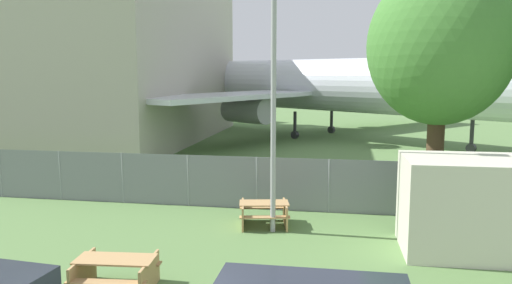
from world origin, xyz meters
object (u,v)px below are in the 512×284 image
Objects in this scene: airplane at (327,86)px; portable_cabin at (499,207)px; tree_near_hangar at (440,47)px; picnic_bench_open_grass at (264,211)px; picnic_bench_near_cabin at (116,271)px.

portable_cabin is (5.42, -24.04, -2.60)m from airplane.
portable_cabin is 6.87m from tree_near_hangar.
tree_near_hangar is (4.63, -18.89, 1.87)m from airplane.
airplane is 4.14× the size of tree_near_hangar.
portable_cabin is at bearing -81.30° from tree_near_hangar.
picnic_bench_open_grass is (-1.14, -22.68, -3.42)m from airplane.
portable_cabin is 2.80× the size of picnic_bench_open_grass.
tree_near_hangar is (-0.79, 5.15, 4.47)m from portable_cabin.
tree_near_hangar is (5.77, 3.79, 5.29)m from picnic_bench_open_grass.
portable_cabin is 2.72× the size of picnic_bench_near_cabin.
picnic_bench_near_cabin is 5.88m from picnic_bench_open_grass.
picnic_bench_near_cabin is 1.03× the size of picnic_bench_open_grass.
tree_near_hangar is (8.26, 9.12, 5.28)m from picnic_bench_near_cabin.
tree_near_hangar reaches higher than portable_cabin.
picnic_bench_open_grass is at bearing 166.81° from portable_cabin.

